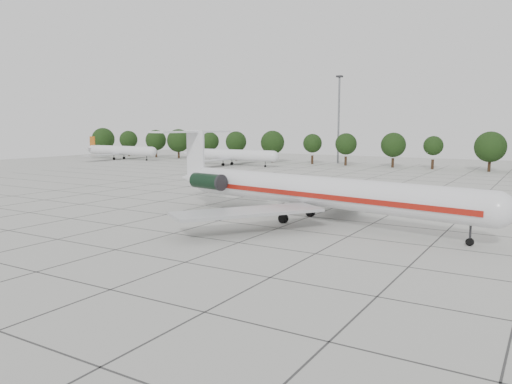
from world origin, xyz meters
TOP-DOWN VIEW (x-y plane):
  - ground at (0.00, 0.00)m, footprint 260.00×260.00m
  - apron_joints at (0.00, 15.00)m, footprint 170.00×170.00m
  - main_airliner at (0.20, 5.36)m, footprint 44.14×34.46m
  - bg_airliner_a at (-97.13, 70.33)m, footprint 28.24×27.20m
  - bg_airliner_b at (-52.59, 68.37)m, footprint 28.24×27.20m
  - tree_line at (-11.68, 85.00)m, footprint 249.86×8.44m
  - floodlight_mast at (-30.00, 92.00)m, footprint 1.60×1.60m

SIDE VIEW (x-z plane):
  - ground at x=0.00m, z-range 0.00..0.00m
  - apron_joints at x=0.00m, z-range 0.00..0.02m
  - bg_airliner_a at x=-97.13m, z-range -0.79..6.61m
  - bg_airliner_b at x=-52.59m, z-range -0.79..6.61m
  - main_airliner at x=0.20m, z-range -1.53..8.90m
  - tree_line at x=-11.68m, z-range 0.87..11.09m
  - floodlight_mast at x=-30.00m, z-range 1.56..27.01m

